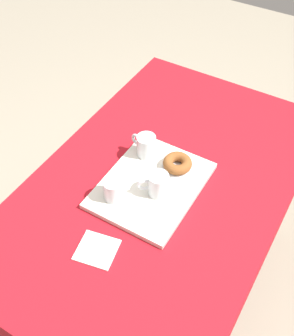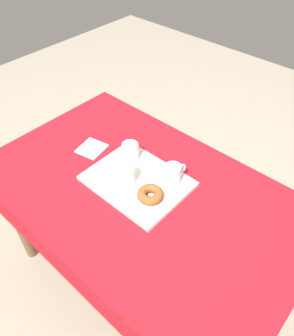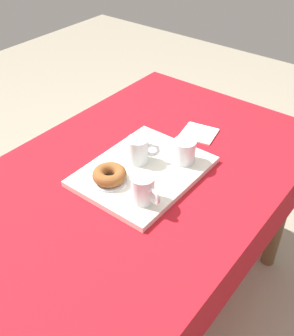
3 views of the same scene
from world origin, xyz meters
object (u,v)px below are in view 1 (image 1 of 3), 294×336
(dining_table, at_px, (161,198))
(paper_napkin, at_px, (97,250))
(sugar_donut_left, at_px, (177,163))
(serving_tray, at_px, (151,185))
(donut_plate_left, at_px, (177,167))
(tea_mug_left, at_px, (158,185))
(tea_mug_right, at_px, (146,146))
(water_glass_near, at_px, (114,190))

(dining_table, height_order, paper_napkin, paper_napkin)
(sugar_donut_left, bearing_deg, serving_tray, -21.41)
(donut_plate_left, bearing_deg, paper_napkin, -7.92)
(serving_tray, height_order, sugar_donut_left, sugar_donut_left)
(serving_tray, relative_size, tea_mug_left, 4.24)
(tea_mug_right, xyz_separation_m, paper_napkin, (0.44, 0.08, -0.06))
(sugar_donut_left, distance_m, paper_napkin, 0.44)
(tea_mug_right, bearing_deg, tea_mug_left, 42.77)
(serving_tray, bearing_deg, water_glass_near, -34.17)
(tea_mug_left, height_order, donut_plate_left, tea_mug_left)
(tea_mug_left, distance_m, sugar_donut_left, 0.14)
(serving_tray, xyz_separation_m, water_glass_near, (0.12, -0.08, 0.05))
(dining_table, bearing_deg, tea_mug_right, -124.70)
(tea_mug_right, distance_m, sugar_donut_left, 0.14)
(dining_table, distance_m, sugar_donut_left, 0.16)
(tea_mug_right, bearing_deg, water_glass_near, 3.23)
(dining_table, height_order, tea_mug_left, tea_mug_left)
(donut_plate_left, bearing_deg, tea_mug_left, -1.82)
(tea_mug_left, relative_size, paper_napkin, 0.80)
(water_glass_near, relative_size, sugar_donut_left, 0.75)
(serving_tray, bearing_deg, tea_mug_left, 57.82)
(serving_tray, bearing_deg, tea_mug_right, -141.90)
(tea_mug_left, xyz_separation_m, donut_plate_left, (-0.14, 0.00, -0.04))
(dining_table, distance_m, tea_mug_left, 0.17)
(serving_tray, bearing_deg, sugar_donut_left, 158.59)
(serving_tray, height_order, tea_mug_right, tea_mug_right)
(tea_mug_left, height_order, water_glass_near, tea_mug_left)
(dining_table, relative_size, serving_tray, 3.33)
(dining_table, relative_size, tea_mug_right, 12.80)
(tea_mug_left, height_order, paper_napkin, tea_mug_left)
(dining_table, bearing_deg, water_glass_near, -31.93)
(water_glass_near, bearing_deg, serving_tray, 145.83)
(donut_plate_left, xyz_separation_m, sugar_donut_left, (0.00, 0.00, 0.02))
(donut_plate_left, height_order, paper_napkin, donut_plate_left)
(tea_mug_left, relative_size, sugar_donut_left, 0.92)
(dining_table, distance_m, serving_tray, 0.12)
(dining_table, xyz_separation_m, donut_plate_left, (-0.07, 0.03, 0.12))
(serving_tray, relative_size, tea_mug_right, 3.84)
(tea_mug_right, relative_size, paper_napkin, 0.88)
(dining_table, height_order, serving_tray, serving_tray)
(sugar_donut_left, bearing_deg, tea_mug_right, -92.17)
(water_glass_near, distance_m, paper_napkin, 0.22)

